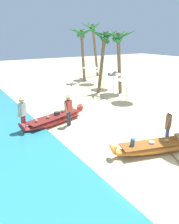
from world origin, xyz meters
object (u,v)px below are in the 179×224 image
Objects in this scene: person_vendor_assistant at (22,112)px; person_tourist_customer at (168,125)px; boat_red_midground at (55,119)px; palm_tree_far_behind at (118,42)px; palm_tree_mid_cluster at (93,34)px; person_vendor_hatted at (68,108)px; palm_tree_leaning_seaward at (104,42)px; palm_tree_tall_inland at (82,37)px; boat_orange_foreground at (162,146)px.

person_tourist_customer is at bearing -43.01° from person_vendor_assistant.
boat_red_midground is 0.82× the size of palm_tree_far_behind.
palm_tree_mid_cluster reaches higher than palm_tree_far_behind.
person_vendor_hatted is at bearing -147.90° from palm_tree_far_behind.
person_tourist_customer is 0.31× the size of palm_tree_leaning_seaward.
person_vendor_assistant is 0.34× the size of palm_tree_tall_inland.
palm_tree_far_behind is at bearing 62.12° from boat_orange_foreground.
palm_tree_tall_inland is at bearing 80.96° from palm_tree_leaning_seaward.
palm_tree_tall_inland reaches higher than palm_tree_leaning_seaward.
palm_tree_far_behind reaches higher than person_tourist_customer.
boat_red_midground is at bearing 129.17° from person_vendor_hatted.
palm_tree_leaning_seaward reaches higher than palm_tree_far_behind.
boat_orange_foreground is 11.33m from palm_tree_leaning_seaward.
palm_tree_mid_cluster reaches higher than palm_tree_leaning_seaward.
person_vendor_hatted is 0.28× the size of palm_tree_mid_cluster.
person_vendor_hatted is 0.34× the size of palm_tree_far_behind.
person_vendor_assistant is at bearing -170.72° from boat_red_midground.
palm_tree_leaning_seaward is at bearing 67.37° from boat_orange_foreground.
person_tourist_customer is (0.71, 0.34, 0.66)m from boat_orange_foreground.
boat_orange_foreground is at bearing -154.20° from person_tourist_customer.
palm_tree_mid_cluster is at bearing 49.18° from boat_red_midground.
palm_tree_tall_inland is at bearing -141.68° from palm_tree_mid_cluster.
palm_tree_tall_inland is (6.80, 10.15, 3.49)m from person_vendor_hatted.
palm_tree_mid_cluster reaches higher than palm_tree_tall_inland.
palm_tree_leaning_seaward is at bearing 30.56° from person_vendor_assistant.
palm_tree_mid_cluster is at bearing 38.32° from palm_tree_tall_inland.
boat_orange_foreground is at bearing -67.11° from person_vendor_hatted.
person_vendor_hatted is 1.07× the size of person_tourist_customer.
person_tourist_customer is 18.33m from palm_tree_mid_cluster.
person_tourist_customer is (3.17, -4.87, 0.65)m from boat_red_midground.
person_vendor_assistant is (-1.75, -0.29, 0.82)m from boat_red_midground.
palm_tree_tall_inland reaches higher than person_tourist_customer.
boat_red_midground is 1.12m from person_vendor_hatted.
boat_orange_foreground is 1.03m from person_tourist_customer.
person_tourist_customer is 6.72m from person_vendor_assistant.
palm_tree_leaning_seaward reaches higher than boat_red_midground.
person_vendor_assistant is at bearing -149.44° from palm_tree_leaning_seaward.
person_vendor_hatted is at bearing -123.82° from palm_tree_tall_inland.
boat_red_midground is at bearing -154.05° from palm_tree_far_behind.
palm_tree_far_behind is (8.77, 3.70, 3.06)m from person_vendor_assistant.
boat_red_midground is 0.81× the size of palm_tree_leaning_seaward.
person_tourist_customer is at bearing 25.80° from boat_orange_foreground.
boat_orange_foreground is 5.76m from boat_red_midground.
palm_tree_tall_inland reaches higher than person_vendor_hatted.
person_vendor_hatted is at bearing -138.81° from palm_tree_leaning_seaward.
boat_red_midground is 2.60× the size of person_tourist_customer.
palm_tree_tall_inland is at bearing 56.18° from person_vendor_hatted.
palm_tree_far_behind is (7.02, 3.42, 3.88)m from boat_red_midground.
palm_tree_mid_cluster reaches higher than person_tourist_customer.
palm_tree_far_behind is (-0.31, -6.08, -0.36)m from palm_tree_tall_inland.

